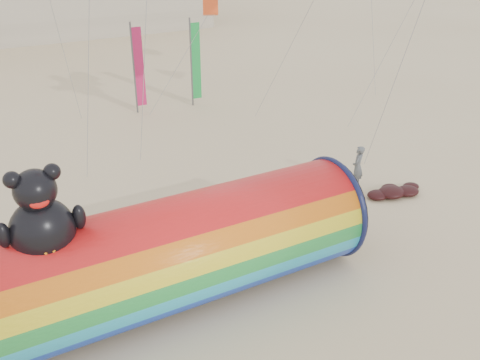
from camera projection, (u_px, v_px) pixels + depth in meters
ground at (249, 266)px, 17.65m from camera, size 160.00×160.00×0.00m
windsock_assembly at (179, 249)px, 15.44m from camera, size 11.30×3.44×5.21m
kite_handler at (358, 167)px, 22.41m from camera, size 0.81×0.75×1.86m
fabric_bundle at (394, 191)px, 22.05m from camera, size 2.62×1.35×0.41m
festival_banners at (107, 78)px, 28.53m from camera, size 13.87×3.34×5.20m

